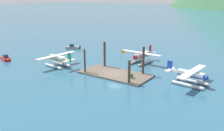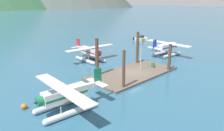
# 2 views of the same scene
# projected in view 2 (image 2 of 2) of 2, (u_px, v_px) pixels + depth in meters

# --- Properties ---
(ground_plane) EXTENTS (1200.00, 1200.00, 0.00)m
(ground_plane) POSITION_uv_depth(u_px,v_px,m) (133.00, 74.00, 33.48)
(ground_plane) COLOR #285670
(dock_platform) EXTENTS (14.86, 7.13, 0.30)m
(dock_platform) POSITION_uv_depth(u_px,v_px,m) (133.00, 73.00, 33.44)
(dock_platform) COLOR brown
(dock_platform) RESTS_ON ground
(piling_near_left) EXTENTS (0.38, 0.38, 5.22)m
(piling_near_left) POSITION_uv_depth(u_px,v_px,m) (124.00, 70.00, 26.96)
(piling_near_left) COLOR #4C3323
(piling_near_left) RESTS_ON ground
(piling_near_right) EXTENTS (0.49, 0.49, 4.54)m
(piling_near_right) POSITION_uv_depth(u_px,v_px,m) (170.00, 58.00, 34.21)
(piling_near_right) COLOR #4C3323
(piling_near_right) RESTS_ON ground
(piling_far_left) EXTENTS (0.51, 0.51, 5.94)m
(piling_far_left) POSITION_uv_depth(u_px,v_px,m) (97.00, 58.00, 31.39)
(piling_far_left) COLOR #4C3323
(piling_far_left) RESTS_ON ground
(piling_far_right) EXTENTS (0.49, 0.49, 5.94)m
(piling_far_right) POSITION_uv_depth(u_px,v_px,m) (137.00, 48.00, 37.99)
(piling_far_right) COLOR #4C3323
(piling_far_right) RESTS_ON ground
(flagpole) EXTENTS (0.95, 0.10, 5.28)m
(flagpole) POSITION_uv_depth(u_px,v_px,m) (142.00, 50.00, 33.48)
(flagpole) COLOR silver
(flagpole) RESTS_ON dock_platform
(fuel_drum) EXTENTS (0.62, 0.62, 0.88)m
(fuel_drum) POSITION_uv_depth(u_px,v_px,m) (153.00, 65.00, 35.75)
(fuel_drum) COLOR #33663D
(fuel_drum) RESTS_ON dock_platform
(mooring_buoy) EXTENTS (0.60, 0.60, 0.60)m
(mooring_buoy) POSITION_uv_depth(u_px,v_px,m) (24.00, 106.00, 22.45)
(mooring_buoy) COLOR orange
(mooring_buoy) RESTS_ON ground
(seaplane_white_stbd_fwd) EXTENTS (7.97, 10.48, 3.84)m
(seaplane_white_stbd_fwd) POSITION_uv_depth(u_px,v_px,m) (167.00, 48.00, 44.79)
(seaplane_white_stbd_fwd) COLOR #B7BABF
(seaplane_white_stbd_fwd) RESTS_ON ground
(seaplane_silver_bow_centre) EXTENTS (10.47, 7.97, 3.84)m
(seaplane_silver_bow_centre) POSITION_uv_depth(u_px,v_px,m) (90.00, 53.00, 40.66)
(seaplane_silver_bow_centre) COLOR #B7BABF
(seaplane_silver_bow_centre) RESTS_ON ground
(seaplane_cream_port_aft) EXTENTS (7.97, 10.48, 3.84)m
(seaplane_cream_port_aft) POSITION_uv_depth(u_px,v_px,m) (65.00, 97.00, 21.69)
(seaplane_cream_port_aft) COLOR #B7BABF
(seaplane_cream_port_aft) RESTS_ON ground
(boat_white_open_east) EXTENTS (4.64, 2.92, 1.50)m
(boat_white_open_east) POSITION_uv_depth(u_px,v_px,m) (141.00, 39.00, 63.33)
(boat_white_open_east) COLOR silver
(boat_white_open_east) RESTS_ON ground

